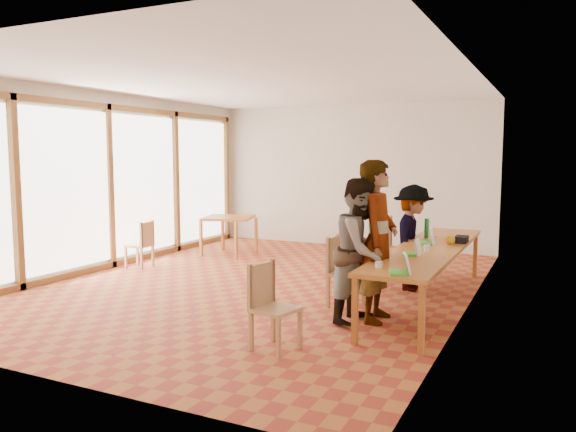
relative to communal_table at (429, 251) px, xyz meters
name	(u,v)px	position (x,y,z in m)	size (l,w,h in m)	color
ground	(262,284)	(-2.50, 0.05, -0.70)	(8.00, 8.00, 0.00)	#AB5929
wall_back	(351,176)	(-2.50, 4.05, 0.80)	(6.00, 0.10, 3.00)	beige
wall_front	(36,207)	(-2.50, -3.95, 0.80)	(6.00, 0.10, 3.00)	beige
wall_right	(472,190)	(0.50, 0.05, 0.80)	(0.10, 8.00, 3.00)	beige
window_wall	(109,181)	(-5.46, 0.05, 0.80)	(0.10, 8.00, 3.00)	white
ceiling	(261,80)	(-2.50, 0.05, 2.32)	(6.00, 8.00, 0.04)	white
communal_table	(429,251)	(0.00, 0.00, 0.00)	(0.80, 4.00, 0.75)	#C37A2B
side_table	(229,220)	(-4.28, 2.01, -0.03)	(0.90, 0.90, 0.75)	#C37A2B
chair_near	(268,296)	(-1.09, -2.42, -0.17)	(0.48, 0.48, 0.46)	tan
chair_mid	(339,263)	(-1.02, -0.58, -0.15)	(0.42, 0.42, 0.48)	tan
chair_far	(356,247)	(-1.12, 0.36, -0.09)	(0.56, 0.56, 0.53)	tan
chair_empty	(390,241)	(-0.87, 1.31, -0.11)	(0.52, 0.52, 0.51)	tan
chair_spare	(143,239)	(-4.91, 0.23, -0.21)	(0.40, 0.40, 0.43)	tan
person_near	(378,241)	(-0.39, -1.02, 0.24)	(0.69, 0.45, 1.89)	gray
person_mid	(361,250)	(-0.55, -1.13, 0.14)	(0.82, 0.64, 1.68)	gray
person_far	(413,238)	(-0.37, 0.66, 0.06)	(0.98, 0.57, 1.52)	gray
laptop_near	(403,268)	(0.10, -1.79, 0.10)	(0.28, 0.30, 0.21)	green
laptop_mid	(414,251)	(-0.03, -0.68, 0.10)	(0.20, 0.24, 0.20)	green
laptop_far	(429,240)	(-0.05, 0.23, 0.11)	(0.26, 0.29, 0.22)	green
yellow_mug	(450,241)	(0.21, 0.35, 0.10)	(0.12, 0.12, 0.10)	gold
green_bottle	(427,228)	(-0.21, 0.82, 0.19)	(0.07, 0.07, 0.28)	#1B7C33
clear_glass	(427,248)	(0.05, -0.39, 0.09)	(0.07, 0.07, 0.09)	silver
condiment_cup	(379,265)	(-0.20, -1.57, 0.08)	(0.08, 0.08, 0.06)	white
pink_phone	(435,236)	(-0.11, 0.95, 0.05)	(0.05, 0.10, 0.01)	#F040A3
black_pouch	(461,239)	(0.32, 0.56, 0.09)	(0.16, 0.26, 0.09)	black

